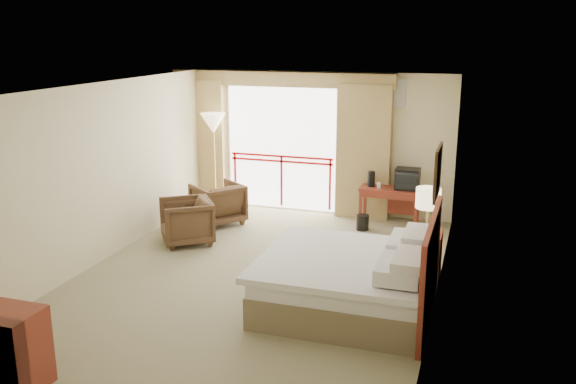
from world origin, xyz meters
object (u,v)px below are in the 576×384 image
(wastebasket, at_px, (363,222))
(floor_lamp, at_px, (213,127))
(nightstand, at_px, (425,254))
(desk, at_px, (390,196))
(tv, at_px, (407,179))
(armchair_far, at_px, (218,223))
(side_table, at_px, (194,211))
(bed, at_px, (351,280))
(armchair_near, at_px, (187,243))
(table_lamp, at_px, (428,199))

(wastebasket, distance_m, floor_lamp, 3.43)
(nightstand, height_order, wastebasket, nightstand)
(desk, relative_size, wastebasket, 3.85)
(tv, distance_m, floor_lamp, 3.82)
(armchair_far, relative_size, side_table, 1.45)
(wastebasket, relative_size, armchair_far, 0.33)
(desk, height_order, armchair_far, desk)
(bed, height_order, side_table, bed)
(nightstand, distance_m, armchair_far, 4.10)
(desk, height_order, armchair_near, desk)
(side_table, relative_size, floor_lamp, 0.30)
(wastebasket, xyz_separation_m, armchair_far, (-2.60, -0.43, -0.14))
(table_lamp, xyz_separation_m, floor_lamp, (-4.30, 2.17, 0.50))
(table_lamp, xyz_separation_m, armchair_far, (-3.86, 1.30, -1.13))
(nightstand, height_order, desk, desk)
(nightstand, bearing_deg, tv, 103.70)
(desk, distance_m, wastebasket, 0.75)
(armchair_far, relative_size, floor_lamp, 0.43)
(tv, bearing_deg, bed, -95.76)
(armchair_near, bearing_deg, wastebasket, 85.03)
(wastebasket, bearing_deg, armchair_near, -149.22)
(bed, relative_size, armchair_far, 2.57)
(floor_lamp, bearing_deg, table_lamp, -26.72)
(nightstand, relative_size, armchair_far, 0.79)
(bed, xyz_separation_m, floor_lamp, (-3.53, 3.60, 1.26))
(bed, distance_m, wastebasket, 3.21)
(armchair_far, bearing_deg, nightstand, 107.78)
(table_lamp, height_order, armchair_near, table_lamp)
(table_lamp, relative_size, wastebasket, 2.24)
(bed, height_order, wastebasket, bed)
(desk, distance_m, armchair_near, 3.72)
(tv, relative_size, armchair_far, 0.51)
(bed, distance_m, nightstand, 1.59)
(wastebasket, bearing_deg, side_table, -159.84)
(desk, distance_m, side_table, 3.53)
(side_table, distance_m, floor_lamp, 1.94)
(table_lamp, relative_size, floor_lamp, 0.33)
(nightstand, relative_size, side_table, 1.14)
(armchair_near, distance_m, side_table, 0.69)
(armchair_far, bearing_deg, tv, 141.78)
(desk, relative_size, floor_lamp, 0.56)
(armchair_far, distance_m, armchair_near, 1.15)
(nightstand, bearing_deg, bed, -119.44)
(tv, distance_m, armchair_near, 4.01)
(armchair_near, bearing_deg, armchair_far, 141.97)
(side_table, bearing_deg, tv, 22.72)
(armchair_near, relative_size, floor_lamp, 0.43)
(bed, distance_m, desk, 3.66)
(desk, bearing_deg, wastebasket, -124.34)
(table_lamp, height_order, desk, table_lamp)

